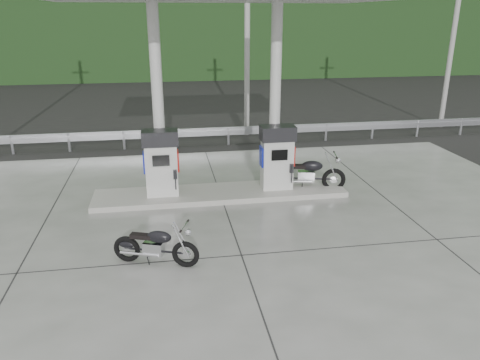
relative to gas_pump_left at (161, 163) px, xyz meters
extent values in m
plane|color=black|center=(1.60, -2.50, -1.07)|extent=(160.00, 160.00, 0.00)
cube|color=slate|center=(1.60, -2.50, -1.06)|extent=(18.00, 14.00, 0.02)
cube|color=#A29F97|center=(1.60, 0.00, -0.98)|extent=(7.00, 1.40, 0.15)
cylinder|color=silver|center=(0.00, 0.40, 1.60)|extent=(0.30, 0.30, 5.00)
cylinder|color=silver|center=(3.20, 0.40, 1.60)|extent=(0.30, 0.30, 5.00)
cube|color=black|center=(1.60, 9.00, -1.07)|extent=(60.00, 7.00, 0.01)
cylinder|color=gray|center=(3.60, 7.00, 2.93)|extent=(0.22, 0.22, 8.00)
cylinder|color=gray|center=(12.60, 7.00, 2.93)|extent=(0.22, 0.22, 8.00)
cube|color=black|center=(1.60, 27.50, 1.93)|extent=(80.00, 6.00, 6.00)
camera|label=1|loc=(0.13, -12.18, 3.76)|focal=35.00mm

